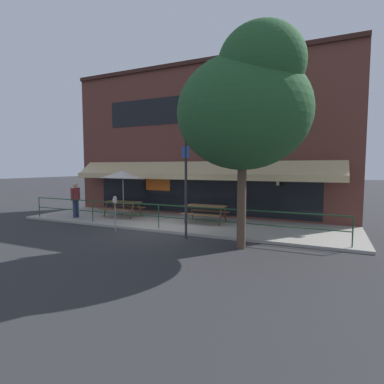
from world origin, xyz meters
The scene contains 11 objects.
ground_plane centered at (0.00, 0.00, 0.00)m, with size 120.00×120.00×0.00m, color #2D2D30.
patio_deck centered at (0.00, 2.00, 0.05)m, with size 15.00×4.00×0.10m, color #9E998E.
restaurant_building centered at (0.00, 4.23, 3.90)m, with size 15.00×1.60×7.86m.
patio_railing centered at (0.00, 0.30, 0.80)m, with size 13.84×0.04×0.97m.
picnic_table_left centered at (-3.07, 1.95, 0.71)m, with size 1.80×1.42×0.76m.
picnic_table_centre centered at (1.25, 2.22, 0.71)m, with size 1.80×1.42×0.76m.
patio_umbrella_left centered at (-3.07, 2.03, 2.18)m, with size 2.14×2.14×2.38m.
pedestrian_walking centered at (-5.04, 0.86, 1.06)m, with size 0.29×0.62×1.71m.
parking_meter_near centered at (-1.45, -0.60, 1.15)m, with size 0.15×0.16×1.42m.
street_sign_pole centered at (1.58, -0.45, 2.20)m, with size 0.28×0.09×4.28m.
street_tree_curbside centered at (3.84, -0.98, 4.44)m, with size 4.10×3.69×6.57m.
Camera 1 is at (6.18, -9.96, 2.55)m, focal length 28.00 mm.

